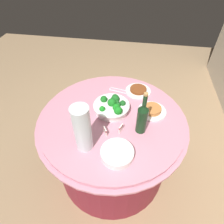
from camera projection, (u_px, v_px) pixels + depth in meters
The scene contains 11 objects.
ground_plane at pixel (112, 166), 1.96m from camera, with size 6.00×6.00×0.00m, color #9E7F5B.
buffet_table at pixel (112, 145), 1.70m from camera, with size 1.16×1.16×0.74m.
broccoli_bowl at pixel (112, 106), 1.46m from camera, with size 0.28×0.28×0.12m.
plate_stack at pixel (117, 153), 1.18m from camera, with size 0.21×0.21×0.05m.
wine_bottle at pixel (142, 118), 1.26m from camera, with size 0.07×0.07×0.34m.
decorative_fruit_vase at pixel (83, 130), 1.14m from camera, with size 0.11×0.11×0.34m.
serving_tongs at pixel (118, 90), 1.67m from camera, with size 0.08×0.17×0.01m.
food_plate_peanuts at pixel (152, 110), 1.47m from camera, with size 0.22×0.22×0.04m.
food_plate_stir_fry at pixel (138, 90), 1.65m from camera, with size 0.22×0.22×0.03m.
label_placard_front at pixel (121, 128), 1.32m from camera, with size 0.05×0.03×0.05m.
label_placard_mid at pixel (105, 131), 1.30m from camera, with size 0.05×0.03×0.05m.
Camera 1 is at (0.99, 0.16, 1.77)m, focal length 30.25 mm.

